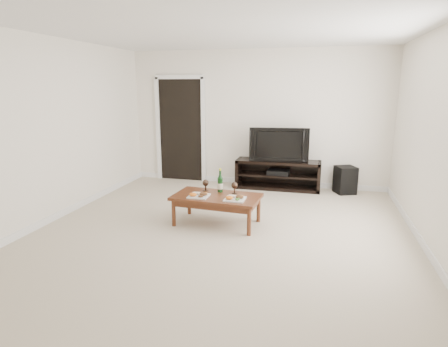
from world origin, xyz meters
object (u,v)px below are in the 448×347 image
media_console (278,175)px  coffee_table (217,210)px  subwoofer (345,180)px  television (279,144)px

media_console → coffee_table: (-0.63, -2.10, -0.07)m
media_console → subwoofer: size_ratio=3.18×
television → coffee_table: bearing=-113.5°
subwoofer → coffee_table: size_ratio=0.41×
media_console → subwoofer: (1.23, -0.00, -0.03)m
television → subwoofer: 1.37m
television → coffee_table: size_ratio=0.90×
subwoofer → television: bearing=156.5°
subwoofer → coffee_table: subwoofer is taller
television → coffee_table: (-0.63, -2.10, -0.65)m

